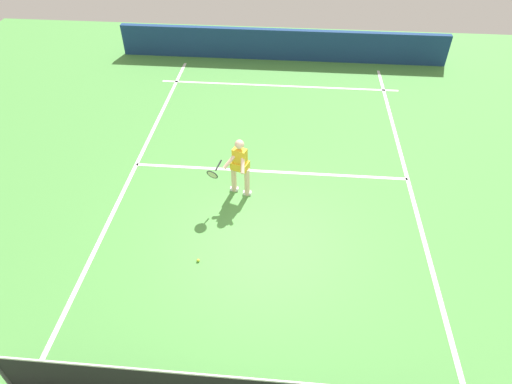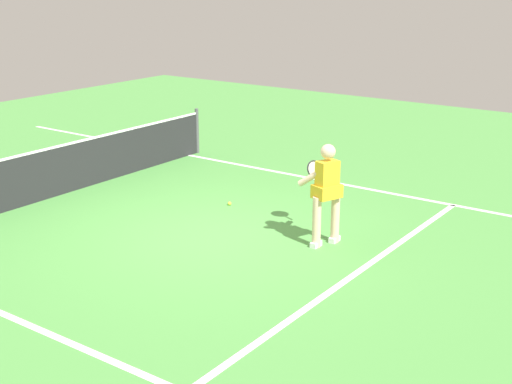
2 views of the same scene
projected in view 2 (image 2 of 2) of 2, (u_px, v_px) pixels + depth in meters
ground_plane at (213, 234)px, 11.13m from camera, size 25.71×25.71×0.00m
service_line_marking at (358, 272)px, 9.71m from camera, size 7.17×0.10×0.01m
sideline_left_marking at (21, 322)px, 8.34m from camera, size 0.10×17.78×0.01m
sideline_right_marking at (328, 181)px, 13.91m from camera, size 0.10×17.78×0.01m
court_net at (60, 170)px, 12.97m from camera, size 7.85×0.08×1.01m
tennis_player at (326, 190)px, 10.49m from camera, size 0.99×0.86×1.55m
tennis_ball_near at (230, 203)px, 12.49m from camera, size 0.07×0.07×0.07m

